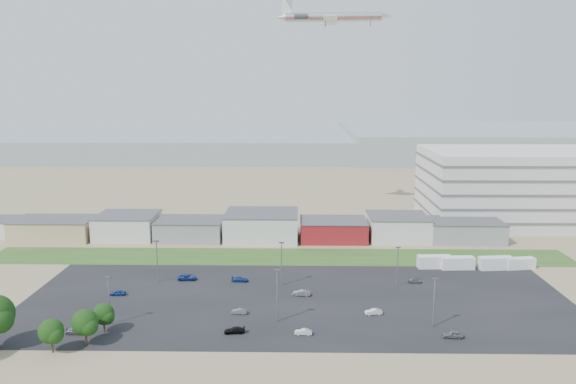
{
  "coord_description": "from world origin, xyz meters",
  "views": [
    {
      "loc": [
        4.97,
        -97.0,
        46.0
      ],
      "look_at": [
        2.94,
        22.0,
        23.8
      ],
      "focal_mm": 35.0,
      "sensor_mm": 36.0,
      "label": 1
    }
  ],
  "objects_px": {
    "parked_car_9": "(187,277)",
    "parked_car_13": "(303,332)",
    "parked_car_2": "(453,334)",
    "parked_car_8": "(415,281)",
    "parked_car_1": "(374,312)",
    "parked_car_4": "(239,311)",
    "parked_car_7": "(301,293)",
    "parked_car_10": "(75,331)",
    "parked_car_3": "(235,330)",
    "airliner": "(333,17)",
    "parked_car_6": "(240,279)",
    "parked_car_5": "(118,293)",
    "box_trailer_a": "(434,262)"
  },
  "relations": [
    {
      "from": "parked_car_1",
      "to": "parked_car_3",
      "type": "xyz_separation_m",
      "value": [
        -27.64,
        -9.39,
        -0.01
      ]
    },
    {
      "from": "parked_car_2",
      "to": "parked_car_10",
      "type": "xyz_separation_m",
      "value": [
        -71.2,
        0.49,
        -0.12
      ]
    },
    {
      "from": "parked_car_13",
      "to": "parked_car_7",
      "type": "bearing_deg",
      "value": -175.56
    },
    {
      "from": "parked_car_2",
      "to": "parked_car_8",
      "type": "height_order",
      "value": "parked_car_2"
    },
    {
      "from": "parked_car_6",
      "to": "parked_car_9",
      "type": "relative_size",
      "value": 0.88
    },
    {
      "from": "parked_car_1",
      "to": "parked_car_7",
      "type": "bearing_deg",
      "value": -131.9
    },
    {
      "from": "parked_car_9",
      "to": "parked_car_10",
      "type": "height_order",
      "value": "parked_car_9"
    },
    {
      "from": "parked_car_4",
      "to": "parked_car_7",
      "type": "distance_m",
      "value": 16.6
    },
    {
      "from": "parked_car_9",
      "to": "parked_car_13",
      "type": "xyz_separation_m",
      "value": [
        27.89,
        -30.15,
        -0.1
      ]
    },
    {
      "from": "parked_car_7",
      "to": "parked_car_10",
      "type": "bearing_deg",
      "value": -57.82
    },
    {
      "from": "airliner",
      "to": "parked_car_10",
      "type": "relative_size",
      "value": 10.79
    },
    {
      "from": "parked_car_4",
      "to": "parked_car_8",
      "type": "bearing_deg",
      "value": 122.67
    },
    {
      "from": "parked_car_2",
      "to": "parked_car_8",
      "type": "relative_size",
      "value": 1.21
    },
    {
      "from": "parked_car_2",
      "to": "parked_car_8",
      "type": "distance_m",
      "value": 29.91
    },
    {
      "from": "parked_car_3",
      "to": "parked_car_9",
      "type": "xyz_separation_m",
      "value": [
        -14.81,
        29.72,
        0.07
      ]
    },
    {
      "from": "parked_car_7",
      "to": "parked_car_4",
      "type": "bearing_deg",
      "value": -44.25
    },
    {
      "from": "parked_car_4",
      "to": "parked_car_13",
      "type": "xyz_separation_m",
      "value": [
        13.11,
        -9.7,
        0.0
      ]
    },
    {
      "from": "parked_car_4",
      "to": "parked_car_9",
      "type": "bearing_deg",
      "value": -137.17
    },
    {
      "from": "parked_car_2",
      "to": "parked_car_4",
      "type": "xyz_separation_m",
      "value": [
        -41.0,
        10.58,
        -0.11
      ]
    },
    {
      "from": "parked_car_2",
      "to": "parked_car_13",
      "type": "height_order",
      "value": "parked_car_2"
    },
    {
      "from": "parked_car_4",
      "to": "parked_car_7",
      "type": "height_order",
      "value": "parked_car_7"
    },
    {
      "from": "airliner",
      "to": "parked_car_1",
      "type": "bearing_deg",
      "value": -83.7
    },
    {
      "from": "parked_car_1",
      "to": "parked_car_4",
      "type": "bearing_deg",
      "value": -96.69
    },
    {
      "from": "parked_car_3",
      "to": "parked_car_7",
      "type": "xyz_separation_m",
      "value": [
        12.86,
        19.73,
        0.08
      ]
    },
    {
      "from": "parked_car_4",
      "to": "parked_car_6",
      "type": "bearing_deg",
      "value": -167.62
    },
    {
      "from": "parked_car_3",
      "to": "airliner",
      "type": "bearing_deg",
      "value": 160.41
    },
    {
      "from": "parked_car_2",
      "to": "parked_car_8",
      "type": "bearing_deg",
      "value": -176.02
    },
    {
      "from": "parked_car_1",
      "to": "parked_car_9",
      "type": "bearing_deg",
      "value": -122.53
    },
    {
      "from": "parked_car_7",
      "to": "parked_car_8",
      "type": "relative_size",
      "value": 1.25
    },
    {
      "from": "parked_car_4",
      "to": "parked_car_10",
      "type": "bearing_deg",
      "value": -64.55
    },
    {
      "from": "parked_car_4",
      "to": "box_trailer_a",
      "type": "bearing_deg",
      "value": 130.04
    },
    {
      "from": "parked_car_9",
      "to": "parked_car_13",
      "type": "relative_size",
      "value": 1.39
    },
    {
      "from": "parked_car_4",
      "to": "parked_car_10",
      "type": "height_order",
      "value": "parked_car_4"
    },
    {
      "from": "parked_car_5",
      "to": "parked_car_10",
      "type": "relative_size",
      "value": 0.94
    },
    {
      "from": "parked_car_1",
      "to": "parked_car_8",
      "type": "distance_m",
      "value": 22.86
    },
    {
      "from": "parked_car_8",
      "to": "parked_car_4",
      "type": "bearing_deg",
      "value": 116.08
    },
    {
      "from": "parked_car_3",
      "to": "parked_car_10",
      "type": "distance_m",
      "value": 30.24
    },
    {
      "from": "parked_car_2",
      "to": "parked_car_1",
      "type": "bearing_deg",
      "value": -126.53
    },
    {
      "from": "parked_car_4",
      "to": "parked_car_9",
      "type": "height_order",
      "value": "parked_car_9"
    },
    {
      "from": "parked_car_7",
      "to": "parked_car_3",
      "type": "bearing_deg",
      "value": -26.42
    },
    {
      "from": "airliner",
      "to": "parked_car_10",
      "type": "height_order",
      "value": "airliner"
    },
    {
      "from": "parked_car_2",
      "to": "parked_car_4",
      "type": "relative_size",
      "value": 1.17
    },
    {
      "from": "parked_car_6",
      "to": "parked_car_7",
      "type": "distance_m",
      "value": 17.32
    },
    {
      "from": "parked_car_6",
      "to": "box_trailer_a",
      "type": "bearing_deg",
      "value": -73.91
    },
    {
      "from": "parked_car_8",
      "to": "parked_car_9",
      "type": "distance_m",
      "value": 54.9
    },
    {
      "from": "parked_car_5",
      "to": "parked_car_10",
      "type": "distance_m",
      "value": 20.26
    },
    {
      "from": "parked_car_6",
      "to": "parked_car_13",
      "type": "height_order",
      "value": "parked_car_6"
    },
    {
      "from": "parked_car_10",
      "to": "parked_car_1",
      "type": "bearing_deg",
      "value": -77.16
    },
    {
      "from": "airliner",
      "to": "parked_car_6",
      "type": "distance_m",
      "value": 104.06
    },
    {
      "from": "parked_car_8",
      "to": "parked_car_10",
      "type": "bearing_deg",
      "value": 113.06
    }
  ]
}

